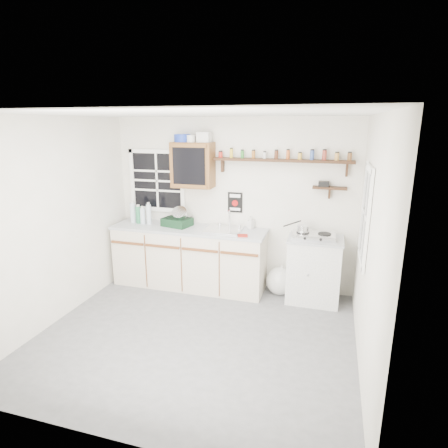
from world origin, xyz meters
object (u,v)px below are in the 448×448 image
(right_cabinet, at_px, (314,269))
(upper_cabinet, at_px, (193,165))
(dish_rack, at_px, (178,220))
(spice_shelf, at_px, (283,160))
(main_cabinet, at_px, (189,257))
(hotplate, at_px, (313,236))

(right_cabinet, distance_m, upper_cabinet, 2.26)
(right_cabinet, relative_size, dish_rack, 1.97)
(spice_shelf, bearing_deg, main_cabinet, -170.89)
(right_cabinet, distance_m, hotplate, 0.49)
(dish_rack, relative_size, hotplate, 0.80)
(main_cabinet, relative_size, hotplate, 3.98)
(main_cabinet, distance_m, hotplate, 1.87)
(hotplate, bearing_deg, upper_cabinet, 173.63)
(spice_shelf, bearing_deg, dish_rack, -173.88)
(dish_rack, bearing_deg, main_cabinet, -1.75)
(dish_rack, xyz_separation_m, hotplate, (1.99, -0.05, -0.07))
(main_cabinet, height_order, hotplate, hotplate)
(main_cabinet, distance_m, dish_rack, 0.59)
(spice_shelf, relative_size, dish_rack, 4.13)
(right_cabinet, xyz_separation_m, upper_cabinet, (-1.80, 0.12, 1.37))
(upper_cabinet, height_order, spice_shelf, upper_cabinet)
(right_cabinet, height_order, hotplate, hotplate)
(main_cabinet, distance_m, spice_shelf, 1.99)
(right_cabinet, xyz_separation_m, dish_rack, (-2.02, 0.03, 0.56))
(right_cabinet, xyz_separation_m, spice_shelf, (-0.51, 0.19, 1.48))
(main_cabinet, relative_size, dish_rack, 4.99)
(hotplate, bearing_deg, dish_rack, 176.79)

